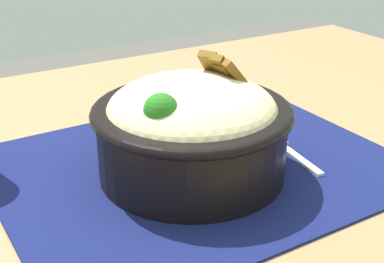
% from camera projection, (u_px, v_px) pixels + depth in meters
% --- Properties ---
extents(table, '(1.33, 0.86, 0.73)m').
position_uv_depth(table, '(167.00, 222.00, 0.62)').
color(table, '#99754C').
rests_on(table, ground_plane).
extents(placemat, '(0.44, 0.35, 0.00)m').
position_uv_depth(placemat, '(195.00, 164.00, 0.61)').
color(placemat, '#11194C').
rests_on(placemat, table).
extents(bowl, '(0.23, 0.23, 0.13)m').
position_uv_depth(bowl, '(192.00, 126.00, 0.57)').
color(bowl, black).
rests_on(bowl, placemat).
extents(fork, '(0.03, 0.13, 0.00)m').
position_uv_depth(fork, '(285.00, 148.00, 0.64)').
color(fork, silver).
rests_on(fork, placemat).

